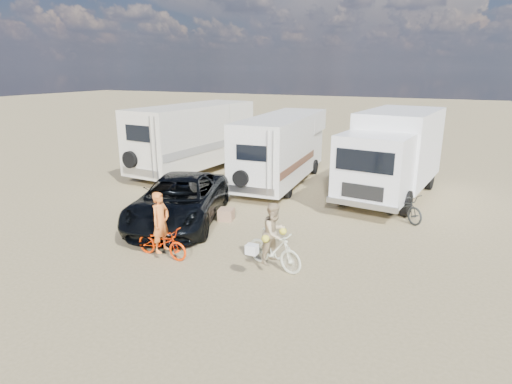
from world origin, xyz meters
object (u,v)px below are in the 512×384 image
at_px(dark_suv, 179,200).
at_px(rider_woman, 274,240).
at_px(rv_main, 282,150).
at_px(box_truck, 392,156).
at_px(bike_woman, 274,250).
at_px(rider_man, 161,228).
at_px(crate, 226,214).
at_px(bike_man, 162,242).
at_px(cooler, 182,198).
at_px(bike_parked, 402,206).
at_px(rv_left, 193,139).

bearing_deg(dark_suv, rider_woman, -42.87).
relative_size(rv_main, box_truck, 1.07).
bearing_deg(rider_woman, bike_woman, 0.00).
distance_m(rv_main, rider_man, 8.82).
distance_m(dark_suv, crate, 1.65).
bearing_deg(crate, rv_main, 91.16).
bearing_deg(rider_man, crate, 0.33).
xyz_separation_m(rv_main, bike_man, (-0.04, -8.79, -1.08)).
height_order(bike_man, rider_woman, rider_woman).
height_order(rider_woman, cooler, rider_woman).
relative_size(bike_parked, cooler, 3.51).
bearing_deg(dark_suv, bike_man, -83.94).
distance_m(bike_man, cooler, 4.88).
distance_m(box_truck, bike_parked, 3.00).
bearing_deg(box_truck, bike_man, -112.13).
bearing_deg(bike_woman, crate, 63.61).
bearing_deg(rider_man, rv_left, 30.68).
bearing_deg(bike_man, box_truck, -26.28).
bearing_deg(bike_woman, bike_parked, -8.75).
xyz_separation_m(rv_main, rv_left, (-4.77, 0.17, 0.14)).
xyz_separation_m(bike_woman, bike_parked, (2.52, 5.26, -0.03)).
xyz_separation_m(bike_man, cooler, (-2.28, 4.31, -0.22)).
relative_size(rider_man, crate, 3.39).
distance_m(box_truck, cooler, 8.34).
bearing_deg(bike_parked, bike_woman, -165.27).
xyz_separation_m(bike_woman, rider_man, (-3.04, -0.65, 0.32)).
height_order(rider_man, crate, rider_man).
bearing_deg(bike_woman, rider_woman, 0.00).
distance_m(rv_main, rv_left, 4.77).
distance_m(box_truck, bike_man, 9.85).
height_order(dark_suv, bike_parked, dark_suv).
relative_size(box_truck, dark_suv, 1.24).
bearing_deg(rv_left, rider_woman, -41.72).
height_order(rv_main, box_truck, box_truck).
bearing_deg(rv_main, dark_suv, -104.54).
height_order(bike_woman, bike_parked, bike_woman).
relative_size(rider_woman, crate, 3.22).
bearing_deg(dark_suv, rv_main, 60.52).
height_order(box_truck, dark_suv, box_truck).
relative_size(box_truck, cooler, 13.00).
bearing_deg(cooler, bike_woman, -52.81).
xyz_separation_m(rider_man, bike_parked, (5.56, 5.91, -0.35)).
bearing_deg(crate, dark_suv, -148.10).
bearing_deg(box_truck, dark_suv, -127.69).
height_order(box_truck, rider_woman, box_truck).
relative_size(bike_man, crate, 3.29).
distance_m(box_truck, crate, 7.08).
height_order(rv_left, crate, rv_left).
height_order(rider_woman, crate, rider_woman).
bearing_deg(rv_left, bike_parked, -11.30).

